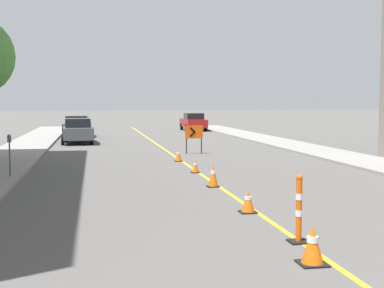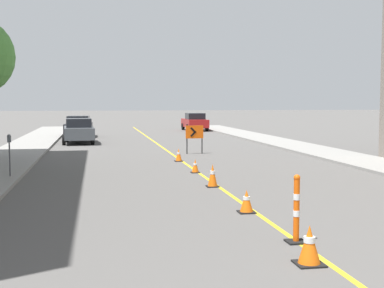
{
  "view_description": "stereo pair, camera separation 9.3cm",
  "coord_description": "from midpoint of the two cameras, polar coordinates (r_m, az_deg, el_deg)",
  "views": [
    {
      "loc": [
        -3.86,
        -0.51,
        2.69
      ],
      "look_at": [
        -0.06,
        20.08,
        1.0
      ],
      "focal_mm": 50.0,
      "sensor_mm": 36.0,
      "label": 1
    },
    {
      "loc": [
        -3.76,
        -0.52,
        2.69
      ],
      "look_at": [
        -0.06,
        20.08,
        1.0
      ],
      "focal_mm": 50.0,
      "sensor_mm": 36.0,
      "label": 2
    }
  ],
  "objects": [
    {
      "name": "lane_stripe",
      "position": [
        28.23,
        -2.64,
        -0.85
      ],
      "size": [
        0.12,
        54.66,
        0.01
      ],
      "color": "gold",
      "rests_on": "ground_plane"
    },
    {
      "name": "traffic_cone_fifth",
      "position": [
        20.04,
        0.23,
        -2.38
      ],
      "size": [
        0.33,
        0.33,
        0.51
      ],
      "color": "black",
      "rests_on": "ground_plane"
    },
    {
      "name": "traffic_cone_third",
      "position": [
        13.01,
        5.79,
        -6.12
      ],
      "size": [
        0.4,
        0.4,
        0.55
      ],
      "color": "black",
      "rests_on": "ground_plane"
    },
    {
      "name": "parking_meter_far_curb",
      "position": [
        19.18,
        -19.03,
        -0.29
      ],
      "size": [
        0.12,
        0.11,
        1.44
      ],
      "color": "#4C4C51",
      "rests_on": "sidewalk_left"
    },
    {
      "name": "traffic_cone_second",
      "position": [
        9.15,
        12.45,
        -10.48
      ],
      "size": [
        0.46,
        0.46,
        0.66
      ],
      "color": "black",
      "rests_on": "ground_plane"
    },
    {
      "name": "arrow_barricade_primary",
      "position": [
        27.17,
        0.11,
        1.12
      ],
      "size": [
        0.92,
        0.14,
        1.44
      ],
      "rotation": [
        0.0,
        0.0,
        0.08
      ],
      "color": "#EF560C",
      "rests_on": "ground_plane"
    },
    {
      "name": "delineator_post_front",
      "position": [
        10.4,
        11.08,
        -7.21
      ],
      "size": [
        0.37,
        0.37,
        1.31
      ],
      "color": "black",
      "rests_on": "ground_plane"
    },
    {
      "name": "parked_car_curb_far",
      "position": [
        48.47,
        0.09,
        2.38
      ],
      "size": [
        1.94,
        4.32,
        1.59
      ],
      "rotation": [
        0.0,
        0.0,
        0.01
      ],
      "color": "maroon",
      "rests_on": "ground_plane"
    },
    {
      "name": "parked_car_curb_near",
      "position": [
        34.67,
        -12.17,
        1.39
      ],
      "size": [
        2.04,
        4.4,
        1.59
      ],
      "rotation": [
        0.0,
        0.0,
        0.06
      ],
      "color": "#474C51",
      "rests_on": "ground_plane"
    },
    {
      "name": "traffic_cone_fourth",
      "position": [
        16.77,
        2.12,
        -3.39
      ],
      "size": [
        0.38,
        0.38,
        0.72
      ],
      "color": "black",
      "rests_on": "ground_plane"
    },
    {
      "name": "traffic_cone_farthest",
      "position": [
        23.79,
        -1.57,
        -1.18
      ],
      "size": [
        0.36,
        0.36,
        0.58
      ],
      "color": "black",
      "rests_on": "ground_plane"
    },
    {
      "name": "sidewalk_right",
      "position": [
        30.24,
        11.97,
        -0.47
      ],
      "size": [
        2.74,
        54.66,
        0.13
      ],
      "color": "gray",
      "rests_on": "ground_plane"
    },
    {
      "name": "sidewalk_left",
      "position": [
        28.24,
        -18.33,
        -0.96
      ],
      "size": [
        2.74,
        54.66,
        0.13
      ],
      "color": "gray",
      "rests_on": "ground_plane"
    },
    {
      "name": "parked_car_curb_mid",
      "position": [
        40.39,
        -12.19,
        1.83
      ],
      "size": [
        2.01,
        4.38,
        1.59
      ],
      "rotation": [
        0.0,
        0.0,
        -0.05
      ],
      "color": "black",
      "rests_on": "ground_plane"
    }
  ]
}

